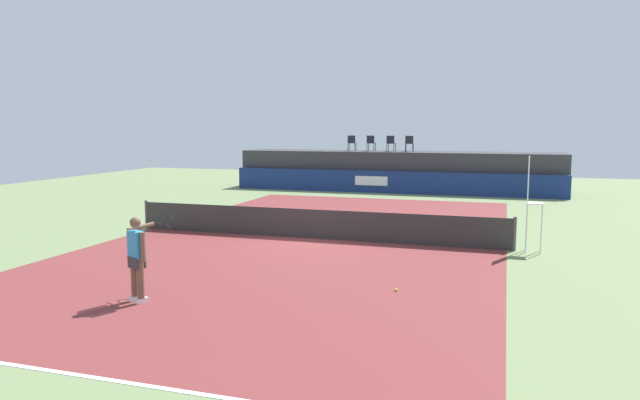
{
  "coord_description": "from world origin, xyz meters",
  "views": [
    {
      "loc": [
        5.88,
        -17.57,
        3.59
      ],
      "look_at": [
        -0.37,
        2.0,
        1.0
      ],
      "focal_mm": 32.72,
      "sensor_mm": 36.0,
      "label": 1
    }
  ],
  "objects_px": {
    "spectator_chair_far_left": "(352,142)",
    "tennis_ball": "(396,290)",
    "spectator_chair_right": "(409,143)",
    "spectator_chair_center": "(391,143)",
    "net_post_far": "(515,234)",
    "spectator_chair_left": "(371,142)",
    "net_post_near": "(146,214)",
    "tennis_player": "(138,256)",
    "umpire_chair": "(531,197)"
  },
  "relations": [
    {
      "from": "spectator_chair_left",
      "to": "tennis_ball",
      "type": "xyz_separation_m",
      "value": [
        5.24,
        -20.55,
        -2.66
      ]
    },
    {
      "from": "umpire_chair",
      "to": "tennis_ball",
      "type": "bearing_deg",
      "value": -119.13
    },
    {
      "from": "spectator_chair_right",
      "to": "umpire_chair",
      "type": "distance_m",
      "value": 16.25
    },
    {
      "from": "spectator_chair_right",
      "to": "net_post_near",
      "type": "relative_size",
      "value": 0.89
    },
    {
      "from": "spectator_chair_center",
      "to": "spectator_chair_right",
      "type": "bearing_deg",
      "value": 1.31
    },
    {
      "from": "spectator_chair_far_left",
      "to": "spectator_chair_center",
      "type": "distance_m",
      "value": 2.33
    },
    {
      "from": "spectator_chair_left",
      "to": "umpire_chair",
      "type": "relative_size",
      "value": 0.32
    },
    {
      "from": "net_post_far",
      "to": "umpire_chair",
      "type": "bearing_deg",
      "value": 0.8
    },
    {
      "from": "spectator_chair_left",
      "to": "tennis_ball",
      "type": "bearing_deg",
      "value": -75.69
    },
    {
      "from": "tennis_ball",
      "to": "spectator_chair_center",
      "type": "bearing_deg",
      "value": 101.24
    },
    {
      "from": "spectator_chair_left",
      "to": "tennis_player",
      "type": "height_order",
      "value": "spectator_chair_left"
    },
    {
      "from": "spectator_chair_center",
      "to": "tennis_player",
      "type": "distance_m",
      "value": 22.73
    },
    {
      "from": "spectator_chair_far_left",
      "to": "spectator_chair_center",
      "type": "bearing_deg",
      "value": -4.17
    },
    {
      "from": "spectator_chair_far_left",
      "to": "tennis_ball",
      "type": "bearing_deg",
      "value": -72.75
    },
    {
      "from": "tennis_ball",
      "to": "tennis_player",
      "type": "bearing_deg",
      "value": -154.62
    },
    {
      "from": "spectator_chair_left",
      "to": "spectator_chair_far_left",
      "type": "bearing_deg",
      "value": -176.42
    },
    {
      "from": "tennis_ball",
      "to": "spectator_chair_right",
      "type": "bearing_deg",
      "value": 98.39
    },
    {
      "from": "spectator_chair_left",
      "to": "tennis_ball",
      "type": "distance_m",
      "value": 21.37
    },
    {
      "from": "spectator_chair_right",
      "to": "umpire_chair",
      "type": "relative_size",
      "value": 0.32
    },
    {
      "from": "spectator_chair_left",
      "to": "net_post_near",
      "type": "distance_m",
      "value": 16.15
    },
    {
      "from": "tennis_ball",
      "to": "net_post_near",
      "type": "bearing_deg",
      "value": 152.11
    },
    {
      "from": "net_post_far",
      "to": "tennis_ball",
      "type": "relative_size",
      "value": 14.71
    },
    {
      "from": "spectator_chair_right",
      "to": "net_post_far",
      "type": "height_order",
      "value": "spectator_chair_right"
    },
    {
      "from": "tennis_ball",
      "to": "umpire_chair",
      "type": "bearing_deg",
      "value": 60.87
    },
    {
      "from": "umpire_chair",
      "to": "net_post_far",
      "type": "relative_size",
      "value": 2.76
    },
    {
      "from": "spectator_chair_right",
      "to": "tennis_player",
      "type": "height_order",
      "value": "spectator_chair_right"
    },
    {
      "from": "spectator_chair_center",
      "to": "net_post_near",
      "type": "height_order",
      "value": "spectator_chair_center"
    },
    {
      "from": "spectator_chair_far_left",
      "to": "spectator_chair_right",
      "type": "height_order",
      "value": "same"
    },
    {
      "from": "tennis_player",
      "to": "tennis_ball",
      "type": "relative_size",
      "value": 26.03
    },
    {
      "from": "tennis_ball",
      "to": "spectator_chair_far_left",
      "type": "bearing_deg",
      "value": 107.25
    },
    {
      "from": "spectator_chair_right",
      "to": "tennis_ball",
      "type": "height_order",
      "value": "spectator_chair_right"
    },
    {
      "from": "net_post_near",
      "to": "tennis_ball",
      "type": "relative_size",
      "value": 14.71
    },
    {
      "from": "net_post_far",
      "to": "tennis_ball",
      "type": "distance_m",
      "value": 5.82
    },
    {
      "from": "spectator_chair_left",
      "to": "net_post_far",
      "type": "relative_size",
      "value": 0.89
    },
    {
      "from": "spectator_chair_center",
      "to": "net_post_far",
      "type": "distance_m",
      "value": 16.58
    },
    {
      "from": "spectator_chair_left",
      "to": "net_post_near",
      "type": "bearing_deg",
      "value": -106.88
    },
    {
      "from": "spectator_chair_left",
      "to": "spectator_chair_right",
      "type": "height_order",
      "value": "same"
    },
    {
      "from": "spectator_chair_far_left",
      "to": "net_post_near",
      "type": "bearing_deg",
      "value": -103.04
    },
    {
      "from": "spectator_chair_far_left",
      "to": "spectator_chair_right",
      "type": "xyz_separation_m",
      "value": [
        3.36,
        -0.15,
        0.0
      ]
    },
    {
      "from": "spectator_chair_far_left",
      "to": "net_post_near",
      "type": "xyz_separation_m",
      "value": [
        -3.53,
        -15.24,
        -2.19
      ]
    },
    {
      "from": "tennis_ball",
      "to": "net_post_far",
      "type": "bearing_deg",
      "value": 64.37
    },
    {
      "from": "spectator_chair_left",
      "to": "spectator_chair_center",
      "type": "bearing_deg",
      "value": -11.23
    },
    {
      "from": "spectator_chair_far_left",
      "to": "net_post_near",
      "type": "relative_size",
      "value": 0.89
    },
    {
      "from": "spectator_chair_left",
      "to": "net_post_near",
      "type": "height_order",
      "value": "spectator_chair_left"
    },
    {
      "from": "spectator_chair_far_left",
      "to": "spectator_chair_right",
      "type": "bearing_deg",
      "value": -2.48
    },
    {
      "from": "spectator_chair_far_left",
      "to": "umpire_chair",
      "type": "relative_size",
      "value": 0.32
    },
    {
      "from": "tennis_player",
      "to": "umpire_chair",
      "type": "bearing_deg",
      "value": 44.0
    },
    {
      "from": "spectator_chair_right",
      "to": "spectator_chair_far_left",
      "type": "bearing_deg",
      "value": 177.52
    },
    {
      "from": "net_post_near",
      "to": "net_post_far",
      "type": "distance_m",
      "value": 12.4
    },
    {
      "from": "spectator_chair_right",
      "to": "tennis_player",
      "type": "xyz_separation_m",
      "value": [
        -1.93,
        -22.67,
        -1.73
      ]
    }
  ]
}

